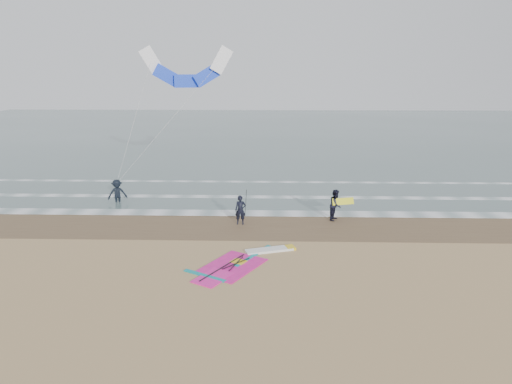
{
  "coord_description": "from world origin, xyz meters",
  "views": [
    {
      "loc": [
        0.5,
        -18.3,
        8.3
      ],
      "look_at": [
        -0.16,
        5.0,
        2.2
      ],
      "focal_mm": 32.0,
      "sensor_mm": 36.0,
      "label": 1
    }
  ],
  "objects_px": {
    "person_wading": "(117,189)",
    "windsurf_rig": "(243,262)",
    "person_standing": "(240,210)",
    "person_walking": "(336,205)",
    "surf_kite": "(186,71)"
  },
  "relations": [
    {
      "from": "person_wading",
      "to": "windsurf_rig",
      "type": "bearing_deg",
      "value": -68.75
    },
    {
      "from": "person_standing",
      "to": "person_walking",
      "type": "bearing_deg",
      "value": 9.87
    },
    {
      "from": "windsurf_rig",
      "to": "surf_kite",
      "type": "bearing_deg",
      "value": 109.97
    },
    {
      "from": "person_standing",
      "to": "surf_kite",
      "type": "xyz_separation_m",
      "value": [
        -3.95,
        6.75,
        7.61
      ]
    },
    {
      "from": "windsurf_rig",
      "to": "person_wading",
      "type": "height_order",
      "value": "person_wading"
    },
    {
      "from": "windsurf_rig",
      "to": "person_wading",
      "type": "bearing_deg",
      "value": 132.64
    },
    {
      "from": "windsurf_rig",
      "to": "person_walking",
      "type": "bearing_deg",
      "value": 51.62
    },
    {
      "from": "person_standing",
      "to": "person_wading",
      "type": "distance_m",
      "value": 9.36
    },
    {
      "from": "windsurf_rig",
      "to": "person_wading",
      "type": "xyz_separation_m",
      "value": [
        -8.82,
        9.57,
        0.92
      ]
    },
    {
      "from": "windsurf_rig",
      "to": "person_walking",
      "type": "xyz_separation_m",
      "value": [
        5.02,
        6.33,
        0.87
      ]
    },
    {
      "from": "surf_kite",
      "to": "person_standing",
      "type": "bearing_deg",
      "value": -59.64
    },
    {
      "from": "person_walking",
      "to": "surf_kite",
      "type": "distance_m",
      "value": 13.38
    },
    {
      "from": "surf_kite",
      "to": "windsurf_rig",
      "type": "bearing_deg",
      "value": -70.03
    },
    {
      "from": "person_walking",
      "to": "person_wading",
      "type": "xyz_separation_m",
      "value": [
        -13.83,
        3.24,
        0.05
      ]
    },
    {
      "from": "windsurf_rig",
      "to": "person_standing",
      "type": "xyz_separation_m",
      "value": [
        -0.45,
        5.37,
        0.8
      ]
    }
  ]
}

